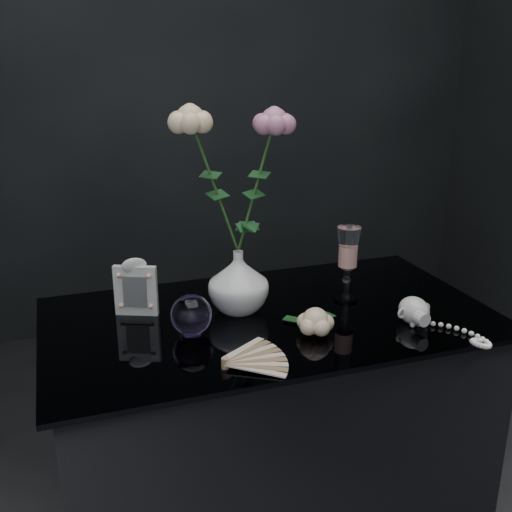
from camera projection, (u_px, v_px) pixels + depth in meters
name	position (u px, v px, depth m)	size (l,w,h in m)	color
table	(269.00, 450.00, 1.54)	(1.05, 0.58, 0.76)	black
vase	(238.00, 282.00, 1.42)	(0.14, 0.14, 0.15)	white
wine_glass	(347.00, 264.00, 1.48)	(0.06, 0.06, 0.19)	white
picture_frame	(136.00, 287.00, 1.40)	(0.11, 0.08, 0.14)	silver
paperweight	(191.00, 315.00, 1.31)	(0.09, 0.09, 0.09)	#8B71B7
paper_fan	(225.00, 362.00, 1.18)	(0.25, 0.20, 0.03)	beige
loose_rose	(315.00, 321.00, 1.32)	(0.14, 0.18, 0.06)	#FFCDA4
pearl_jar	(414.00, 309.00, 1.37)	(0.22, 0.23, 0.07)	silver
roses	(234.00, 170.00, 1.34)	(0.27, 0.11, 0.39)	#FDD19E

